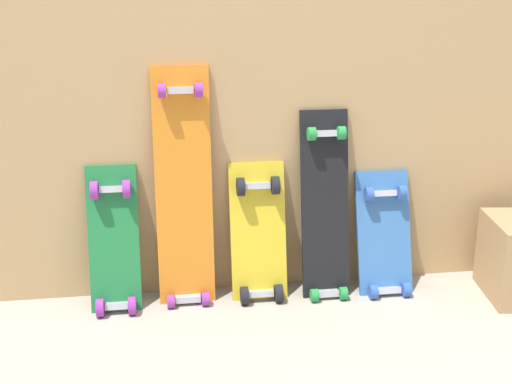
% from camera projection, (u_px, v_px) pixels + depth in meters
% --- Properties ---
extents(ground_plane, '(12.00, 12.00, 0.00)m').
position_uv_depth(ground_plane, '(253.00, 290.00, 2.73)').
color(ground_plane, '#A89E8E').
extents(plywood_wall_panel, '(2.34, 0.04, 1.52)m').
position_uv_depth(plywood_wall_panel, '(251.00, 101.00, 2.56)').
color(plywood_wall_panel, tan).
rests_on(plywood_wall_panel, ground).
extents(skateboard_green, '(0.19, 0.22, 0.60)m').
position_uv_depth(skateboard_green, '(114.00, 247.00, 2.54)').
color(skateboard_green, '#1E7238').
rests_on(skateboard_green, ground).
extents(skateboard_orange, '(0.21, 0.18, 0.97)m').
position_uv_depth(skateboard_orange, '(184.00, 197.00, 2.55)').
color(skateboard_orange, orange).
rests_on(skateboard_orange, ground).
extents(skateboard_yellow, '(0.22, 0.20, 0.59)m').
position_uv_depth(skateboard_yellow, '(259.00, 239.00, 2.63)').
color(skateboard_yellow, gold).
rests_on(skateboard_yellow, ground).
extents(skateboard_black, '(0.19, 0.21, 0.80)m').
position_uv_depth(skateboard_black, '(325.00, 214.00, 2.63)').
color(skateboard_black, black).
rests_on(skateboard_black, ground).
extents(skateboard_blue, '(0.22, 0.22, 0.54)m').
position_uv_depth(skateboard_blue, '(385.00, 241.00, 2.69)').
color(skateboard_blue, '#386BAD').
rests_on(skateboard_blue, ground).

